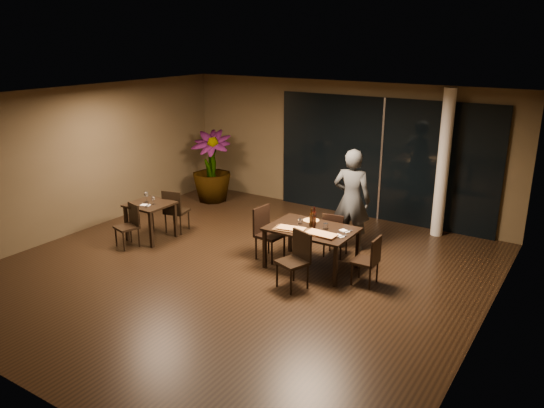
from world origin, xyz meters
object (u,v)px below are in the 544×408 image
at_px(chair_main_near, 296,257).
at_px(chair_side_far, 175,209).
at_px(main_table, 312,232).
at_px(bottle_c, 314,216).
at_px(chair_main_right, 370,258).
at_px(chair_side_near, 130,223).
at_px(chair_main_left, 266,230).
at_px(diner, 352,200).
at_px(side_table, 150,209).
at_px(bottle_b, 314,221).
at_px(bottle_a, 311,218).
at_px(potted_plant, 211,167).
at_px(chair_main_far, 334,233).

distance_m(chair_main_near, chair_side_far, 3.48).
xyz_separation_m(main_table, bottle_c, (-0.03, 0.15, 0.24)).
distance_m(chair_main_near, bottle_c, 1.01).
relative_size(chair_main_right, chair_side_near, 1.00).
height_order(chair_main_left, diner, diner).
bearing_deg(chair_main_right, side_table, -85.21).
distance_m(chair_side_near, bottle_b, 3.66).
bearing_deg(chair_main_right, chair_main_near, -55.05).
relative_size(chair_main_left, chair_main_right, 1.16).
relative_size(bottle_a, bottle_b, 1.31).
height_order(chair_side_near, bottle_b, bottle_b).
distance_m(chair_side_far, potted_plant, 2.34).
relative_size(chair_side_far, bottle_b, 3.68).
bearing_deg(bottle_a, chair_main_near, -76.91).
bearing_deg(chair_main_right, chair_main_left, -91.27).
relative_size(chair_main_near, chair_side_near, 1.11).
bearing_deg(chair_main_left, chair_main_right, -85.29).
xyz_separation_m(side_table, chair_main_near, (3.55, -0.27, -0.10)).
relative_size(chair_main_far, bottle_b, 3.44).
relative_size(chair_main_left, diner, 0.50).
xyz_separation_m(side_table, chair_main_far, (3.53, 1.15, -0.14)).
bearing_deg(chair_main_far, diner, -104.21).
distance_m(chair_main_left, bottle_a, 0.95).
bearing_deg(chair_side_far, bottle_c, 169.06).
relative_size(side_table, bottle_b, 3.19).
height_order(chair_main_near, chair_main_right, chair_main_near).
xyz_separation_m(chair_main_left, potted_plant, (-3.10, 2.26, 0.32)).
distance_m(chair_main_near, chair_main_right, 1.20).
relative_size(chair_main_near, potted_plant, 0.54).
height_order(side_table, chair_side_near, chair_side_near).
bearing_deg(bottle_a, diner, 77.69).
xyz_separation_m(chair_side_far, chair_side_near, (-0.23, -1.02, -0.04)).
height_order(main_table, chair_main_far, chair_main_far).
height_order(main_table, bottle_c, bottle_c).
distance_m(chair_main_far, diner, 0.74).
bearing_deg(chair_main_left, chair_side_far, 93.51).
height_order(bottle_a, bottle_b, bottle_a).
bearing_deg(diner, side_table, 16.48).
bearing_deg(chair_main_left, bottle_c, -72.10).
bearing_deg(chair_main_left, potted_plant, 59.34).
relative_size(chair_main_near, chair_side_far, 1.02).
bearing_deg(chair_main_near, chair_side_far, -173.67).
distance_m(chair_side_near, potted_plant, 3.27).
bearing_deg(chair_side_far, chair_main_left, 165.07).
xyz_separation_m(chair_main_far, chair_main_left, (-1.04, -0.70, 0.06)).
distance_m(side_table, bottle_b, 3.48).
height_order(chair_main_far, diner, diner).
height_order(bottle_b, bottle_c, bottle_c).
bearing_deg(bottle_a, chair_main_left, -172.14).
xyz_separation_m(main_table, chair_side_far, (-3.24, 0.03, -0.16)).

